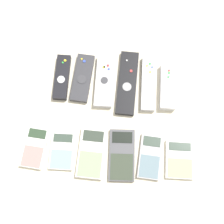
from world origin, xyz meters
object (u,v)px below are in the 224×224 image
at_px(calculator_3, 122,155).
at_px(calculator_5, 179,160).
at_px(remote_0, 62,77).
at_px(calculator_0, 35,147).
at_px(remote_2, 104,81).
at_px(calculator_1, 62,151).
at_px(remote_4, 148,84).
at_px(remote_3, 127,83).
at_px(remote_1, 82,78).
at_px(calculator_2, 92,153).
at_px(calculator_4, 150,157).
at_px(remote_5, 168,87).

bearing_deg(calculator_3, calculator_5, -2.90).
height_order(remote_0, calculator_0, remote_0).
relative_size(remote_2, calculator_1, 1.50).
bearing_deg(remote_0, remote_4, -0.65).
bearing_deg(remote_3, remote_2, -178.02).
height_order(remote_1, calculator_2, remote_1).
relative_size(remote_4, calculator_1, 1.57).
distance_m(remote_0, calculator_1, 0.24).
xyz_separation_m(calculator_0, calculator_4, (0.36, 0.00, -0.00)).
distance_m(remote_5, calculator_2, 0.32).
bearing_deg(calculator_4, calculator_5, 2.00).
xyz_separation_m(remote_5, calculator_3, (-0.13, -0.23, -0.01)).
height_order(calculator_2, calculator_4, calculator_2).
distance_m(remote_4, calculator_0, 0.41).
xyz_separation_m(remote_2, calculator_5, (0.25, -0.23, -0.00)).
bearing_deg(remote_4, calculator_5, -67.22).
bearing_deg(remote_5, remote_4, 172.06).
bearing_deg(remote_4, remote_2, -179.99).
height_order(remote_4, calculator_2, remote_4).
distance_m(calculator_2, calculator_4, 0.18).
xyz_separation_m(remote_1, calculator_3, (0.15, -0.24, -0.00)).
height_order(remote_1, remote_2, remote_2).
height_order(remote_0, calculator_5, remote_0).
height_order(remote_4, calculator_0, remote_4).
relative_size(calculator_2, calculator_4, 1.11).
relative_size(calculator_4, calculator_5, 1.17).
bearing_deg(remote_5, remote_1, 176.80).
xyz_separation_m(remote_0, remote_1, (0.07, 0.00, -0.00)).
bearing_deg(calculator_4, remote_3, 113.53).
xyz_separation_m(remote_3, calculator_0, (-0.27, -0.24, -0.00)).
height_order(calculator_1, calculator_3, calculator_3).
relative_size(remote_2, remote_4, 0.95).
distance_m(remote_0, calculator_2, 0.27).
bearing_deg(remote_1, calculator_3, -55.07).
height_order(remote_0, remote_2, same).
xyz_separation_m(calculator_2, calculator_5, (0.27, 0.00, -0.00)).
bearing_deg(calculator_0, calculator_5, 4.26).
bearing_deg(remote_3, remote_4, 3.17).
bearing_deg(calculator_5, calculator_0, 178.58).
distance_m(remote_2, calculator_3, 0.25).
xyz_separation_m(remote_1, remote_3, (0.15, -0.00, -0.00)).
bearing_deg(remote_0, calculator_4, -38.90).
distance_m(remote_0, calculator_4, 0.38).
relative_size(remote_0, calculator_3, 0.94).
bearing_deg(remote_3, calculator_1, -126.77).
relative_size(remote_1, calculator_2, 1.07).
xyz_separation_m(calculator_0, calculator_3, (0.27, 0.00, -0.00)).
bearing_deg(remote_2, calculator_3, -73.43).
xyz_separation_m(remote_5, calculator_5, (0.05, -0.23, -0.01)).
bearing_deg(calculator_1, calculator_4, -0.80).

